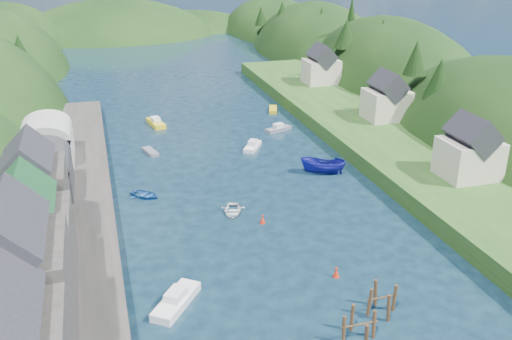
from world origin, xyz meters
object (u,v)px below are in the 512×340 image
object	(u,v)px
piling_cluster_near	(359,330)
channel_buoy_far	(263,219)
piling_cluster_far	(382,303)
channel_buoy_near	(336,273)

from	to	relation	value
piling_cluster_near	channel_buoy_far	xyz separation A→B (m)	(-1.65, 22.55, -0.59)
piling_cluster_near	channel_buoy_far	size ratio (longest dim) A/B	3.02
piling_cluster_far	channel_buoy_near	distance (m)	6.80
piling_cluster_far	channel_buoy_far	xyz separation A→B (m)	(-5.28, 19.67, -0.63)
piling_cluster_far	channel_buoy_near	xyz separation A→B (m)	(-1.52, 6.60, -0.63)
channel_buoy_near	piling_cluster_near	bearing A→B (deg)	-102.55
piling_cluster_far	channel_buoy_near	bearing A→B (deg)	102.99
piling_cluster_near	channel_buoy_near	distance (m)	9.72
piling_cluster_near	piling_cluster_far	distance (m)	4.63
piling_cluster_near	channel_buoy_near	world-z (taller)	piling_cluster_near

